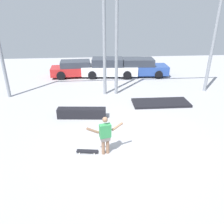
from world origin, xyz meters
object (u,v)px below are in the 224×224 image
Objects in this scene: skateboard at (87,151)px; manual_pad at (161,103)px; parked_car_red at (77,69)px; skateboarder at (105,134)px; parked_car_blue at (139,68)px; grind_box at (82,113)px; parked_car_white at (109,68)px.

skateboard is 6.14m from manual_pad.
parked_car_red is (-5.14, 6.37, 0.56)m from manual_pad.
parked_car_red is (-0.92, 10.83, 0.57)m from skateboard.
skateboarder is at bearing -84.52° from parked_car_red.
parked_car_red is at bearing -179.33° from parked_car_blue.
skateboarder is at bearing -0.44° from skateboard.
skateboard is at bearing -88.06° from parked_car_red.
grind_box is 0.75× the size of manual_pad.
grind_box is at bearing 94.31° from skateboarder.
skateboarder is 0.34× the size of parked_car_blue.
manual_pad is (4.53, 1.39, -0.18)m from grind_box.
parked_car_blue reaches higher than skateboard.
parked_car_blue is (3.48, 10.71, -0.16)m from skateboarder.
parked_car_blue is at bearing 58.70° from skateboarder.
grind_box reaches higher than manual_pad.
grind_box is 0.53× the size of parked_car_white.
parked_car_white is 1.00× the size of parked_car_blue.
parked_car_blue is (4.18, 10.60, 0.62)m from skateboard.
manual_pad is at bearing -86.42° from parked_car_blue.
skateboard is 0.18× the size of parked_car_blue.
skateboarder is 11.27m from parked_car_blue.
skateboard is at bearing 157.58° from skateboarder.
parked_car_white reaches higher than skateboard.
skateboarder is at bearing -90.97° from parked_car_white.
parked_car_white is 2.51m from parked_car_blue.
parked_car_red reaches higher than skateboard.
skateboarder reaches higher than grind_box.
skateboarder reaches higher than parked_car_white.
skateboard is 3.09m from grind_box.
manual_pad is 6.77m from parked_car_white.
skateboard is 0.19× the size of parked_car_white.
manual_pad is 0.75× the size of parked_car_red.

